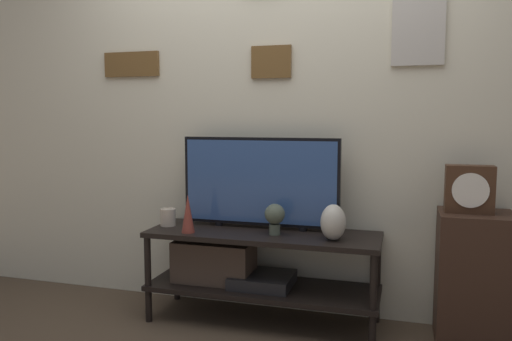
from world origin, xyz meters
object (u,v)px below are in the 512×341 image
object	(u,v)px
candle_jar	(168,217)
mantel_clock	(469,189)
vase_urn_stoneware	(333,222)
television	(260,182)
vase_slim_bronze	(188,214)
decorative_bust	(275,216)

from	to	relation	value
candle_jar	mantel_clock	bearing A→B (deg)	1.41
mantel_clock	vase_urn_stoneware	bearing A→B (deg)	-170.70
television	candle_jar	size ratio (longest dim) A/B	9.06
television	mantel_clock	distance (m)	1.18
vase_slim_bronze	mantel_clock	size ratio (longest dim) A/B	0.89
candle_jar	vase_slim_bronze	bearing A→B (deg)	-34.06
vase_urn_stoneware	candle_jar	distance (m)	1.05
decorative_bust	vase_urn_stoneware	bearing A→B (deg)	-4.86
television	candle_jar	bearing A→B (deg)	-170.15
television	vase_urn_stoneware	size ratio (longest dim) A/B	4.88
vase_urn_stoneware	vase_slim_bronze	bearing A→B (deg)	-175.81
television	vase_slim_bronze	distance (m)	0.47
television	vase_urn_stoneware	distance (m)	0.54
television	vase_slim_bronze	world-z (taller)	television
candle_jar	decorative_bust	distance (m)	0.71
television	mantel_clock	world-z (taller)	television
decorative_bust	television	bearing A→B (deg)	132.69
vase_urn_stoneware	decorative_bust	bearing A→B (deg)	175.14
vase_slim_bronze	mantel_clock	xyz separation A→B (m)	(1.55, 0.18, 0.19)
television	decorative_bust	xyz separation A→B (m)	(0.13, -0.14, -0.18)
vase_urn_stoneware	decorative_bust	distance (m)	0.34
vase_slim_bronze	decorative_bust	bearing A→B (deg)	10.22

